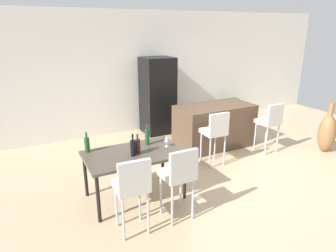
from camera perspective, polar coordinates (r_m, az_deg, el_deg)
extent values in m
plane|color=tan|center=(6.02, 11.32, -6.69)|extent=(10.00, 10.00, 0.00)
cube|color=silver|center=(7.81, -0.40, 10.52)|extent=(10.00, 0.12, 2.90)
cube|color=#4C3828|center=(6.61, 8.78, 0.03)|extent=(1.65, 0.85, 0.92)
cube|color=beige|center=(5.66, 8.63, -1.08)|extent=(0.42, 0.42, 0.08)
cube|color=beige|center=(5.46, 9.71, 0.57)|extent=(0.40, 0.08, 0.36)
cylinder|color=#B2B2B7|center=(5.83, 6.29, -4.03)|extent=(0.03, 0.03, 0.61)
cylinder|color=#B2B2B7|center=(5.99, 8.92, -3.51)|extent=(0.03, 0.03, 0.61)
cylinder|color=#B2B2B7|center=(5.58, 7.98, -5.15)|extent=(0.03, 0.03, 0.61)
cylinder|color=#B2B2B7|center=(5.75, 10.68, -4.57)|extent=(0.03, 0.03, 0.61)
cube|color=beige|center=(6.53, 18.46, 0.79)|extent=(0.41, 0.41, 0.08)
cube|color=beige|center=(6.36, 19.75, 2.27)|extent=(0.40, 0.07, 0.36)
cylinder|color=#B2B2B7|center=(6.63, 16.22, -1.87)|extent=(0.03, 0.03, 0.61)
cylinder|color=#B2B2B7|center=(6.85, 18.15, -1.42)|extent=(0.03, 0.03, 0.61)
cylinder|color=#B2B2B7|center=(6.42, 18.18, -2.72)|extent=(0.03, 0.03, 0.61)
cylinder|color=#B2B2B7|center=(6.64, 20.11, -2.22)|extent=(0.03, 0.03, 0.61)
cube|color=#4C4238|center=(4.49, -6.51, -5.31)|extent=(1.44, 0.87, 0.04)
cylinder|color=black|center=(4.82, -15.42, -9.04)|extent=(0.05, 0.05, 0.70)
cylinder|color=black|center=(5.19, -1.01, -6.27)|extent=(0.05, 0.05, 0.70)
cylinder|color=black|center=(4.17, -13.13, -13.40)|extent=(0.05, 0.05, 0.70)
cylinder|color=black|center=(4.60, 3.19, -9.73)|extent=(0.05, 0.05, 0.70)
cube|color=beige|center=(3.80, -7.06, -11.14)|extent=(0.42, 0.42, 0.08)
cube|color=beige|center=(3.55, -6.36, -9.30)|extent=(0.40, 0.08, 0.36)
cylinder|color=#B2B2B7|center=(4.08, -9.79, -14.74)|extent=(0.03, 0.03, 0.61)
cylinder|color=#B2B2B7|center=(4.15, -5.40, -13.88)|extent=(0.03, 0.03, 0.61)
cylinder|color=#B2B2B7|center=(3.82, -8.48, -17.19)|extent=(0.03, 0.03, 0.61)
cylinder|color=#B2B2B7|center=(3.90, -3.78, -16.20)|extent=(0.03, 0.03, 0.61)
cube|color=beige|center=(4.03, 1.70, -9.14)|extent=(0.41, 0.41, 0.08)
cube|color=beige|center=(3.81, 3.02, -7.23)|extent=(0.40, 0.07, 0.36)
cylinder|color=#B2B2B7|center=(4.26, -1.37, -12.87)|extent=(0.03, 0.03, 0.61)
cylinder|color=#B2B2B7|center=(4.39, 2.42, -11.83)|extent=(0.03, 0.03, 0.61)
cylinder|color=#B2B2B7|center=(4.02, 0.79, -14.95)|extent=(0.03, 0.03, 0.61)
cylinder|color=#B2B2B7|center=(4.16, 4.75, -13.74)|extent=(0.03, 0.03, 0.61)
cylinder|color=#194723|center=(4.60, -15.14, -3.49)|extent=(0.08, 0.08, 0.22)
cylinder|color=#194723|center=(4.55, -15.30, -1.70)|extent=(0.03, 0.03, 0.09)
cylinder|color=#194723|center=(4.72, -3.98, -2.13)|extent=(0.07, 0.07, 0.25)
cylinder|color=#194723|center=(4.67, -4.03, -0.26)|extent=(0.02, 0.02, 0.08)
cylinder|color=#471E19|center=(4.43, -5.79, -3.86)|extent=(0.08, 0.08, 0.21)
cylinder|color=#471E19|center=(4.37, -5.85, -2.07)|extent=(0.03, 0.03, 0.08)
cylinder|color=black|center=(4.34, -6.67, -4.21)|extent=(0.08, 0.08, 0.23)
cylinder|color=black|center=(4.28, -6.75, -2.16)|extent=(0.03, 0.03, 0.10)
cylinder|color=silver|center=(4.68, -0.29, -3.89)|extent=(0.06, 0.06, 0.00)
cylinder|color=silver|center=(4.66, -0.29, -3.41)|extent=(0.01, 0.01, 0.08)
cone|color=silver|center=(4.63, -0.29, -2.43)|extent=(0.07, 0.07, 0.09)
cube|color=black|center=(7.32, -1.98, 5.77)|extent=(0.72, 0.68, 1.84)
ellipsoid|color=brown|center=(7.07, 27.98, -1.25)|extent=(0.35, 0.35, 0.80)
cylinder|color=brown|center=(6.93, 28.61, 2.82)|extent=(0.10, 0.10, 0.28)
cylinder|color=beige|center=(8.75, 12.22, 1.99)|extent=(0.24, 0.24, 0.22)
sphere|color=#2D6B33|center=(8.67, 12.36, 3.97)|extent=(0.45, 0.45, 0.45)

